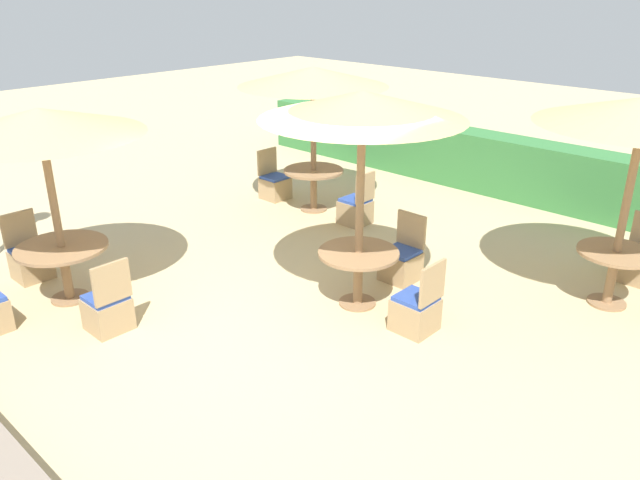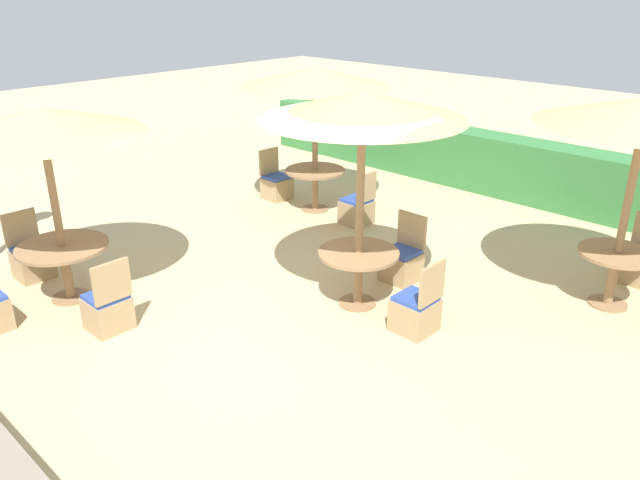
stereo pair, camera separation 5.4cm
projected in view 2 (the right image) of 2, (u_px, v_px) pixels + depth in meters
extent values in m
plane|color=#C6B284|center=(286.00, 321.00, 7.66)|extent=(40.00, 40.00, 0.00)
cube|color=#387A3D|center=(531.00, 172.00, 11.62)|extent=(13.00, 0.70, 1.11)
cylinder|color=#93704C|center=(315.00, 143.00, 10.88)|extent=(0.10, 0.10, 2.45)
cone|color=tan|center=(315.00, 76.00, 10.43)|extent=(2.56, 2.56, 0.32)
cylinder|color=#93704C|center=(315.00, 209.00, 11.35)|extent=(0.48, 0.48, 0.03)
cylinder|color=#93704C|center=(315.00, 191.00, 11.22)|extent=(0.12, 0.12, 0.71)
cylinder|color=#93704C|center=(315.00, 171.00, 11.07)|extent=(1.07, 1.07, 0.04)
cube|color=tan|center=(277.00, 188.00, 11.86)|extent=(0.46, 0.46, 0.40)
cube|color=#2D4CA8|center=(277.00, 177.00, 11.77)|extent=(0.42, 0.42, 0.05)
cube|color=tan|center=(269.00, 161.00, 11.80)|extent=(0.04, 0.46, 0.48)
cube|color=tan|center=(356.00, 212.00, 10.64)|extent=(0.46, 0.46, 0.40)
cube|color=#2D4CA8|center=(357.00, 200.00, 10.55)|extent=(0.42, 0.42, 0.05)
cube|color=tan|center=(367.00, 188.00, 10.31)|extent=(0.04, 0.46, 0.48)
cylinder|color=#93704C|center=(626.00, 211.00, 7.55)|extent=(0.10, 0.10, 2.58)
cylinder|color=#93704C|center=(607.00, 303.00, 8.05)|extent=(0.48, 0.48, 0.03)
cylinder|color=#93704C|center=(612.00, 280.00, 7.91)|extent=(0.12, 0.12, 0.70)
cylinder|color=#93704C|center=(617.00, 253.00, 7.77)|extent=(0.94, 0.94, 0.04)
cube|color=tan|center=(639.00, 269.00, 8.58)|extent=(0.46, 0.46, 0.40)
cylinder|color=#93704C|center=(360.00, 208.00, 7.56)|extent=(0.10, 0.10, 2.64)
cone|color=tan|center=(363.00, 105.00, 7.07)|extent=(2.42, 2.42, 0.32)
cylinder|color=#93704C|center=(357.00, 303.00, 8.06)|extent=(0.48, 0.48, 0.03)
cylinder|color=#93704C|center=(358.00, 280.00, 7.93)|extent=(0.12, 0.12, 0.70)
cylinder|color=#93704C|center=(359.00, 253.00, 7.79)|extent=(1.02, 1.02, 0.04)
cube|color=tan|center=(415.00, 315.00, 7.39)|extent=(0.46, 0.46, 0.40)
cube|color=#2D4CA8|center=(416.00, 298.00, 7.31)|extent=(0.42, 0.42, 0.05)
cube|color=tan|center=(432.00, 284.00, 7.07)|extent=(0.04, 0.46, 0.48)
cube|color=tan|center=(401.00, 267.00, 8.64)|extent=(0.46, 0.46, 0.40)
cube|color=#2D4CA8|center=(402.00, 252.00, 8.55)|extent=(0.42, 0.42, 0.05)
cube|color=tan|center=(412.00, 230.00, 8.59)|extent=(0.46, 0.04, 0.48)
cylinder|color=#93704C|center=(56.00, 212.00, 7.75)|extent=(0.10, 0.10, 2.42)
cone|color=tan|center=(40.00, 121.00, 7.31)|extent=(2.44, 2.44, 0.32)
cylinder|color=#93704C|center=(71.00, 297.00, 8.21)|extent=(0.48, 0.48, 0.03)
cylinder|color=#93704C|center=(67.00, 273.00, 8.08)|extent=(0.12, 0.12, 0.72)
cylinder|color=#93704C|center=(62.00, 247.00, 7.93)|extent=(1.15, 1.15, 0.04)
cube|color=tan|center=(33.00, 264.00, 8.72)|extent=(0.46, 0.46, 0.40)
cube|color=#2D4CA8|center=(30.00, 249.00, 8.63)|extent=(0.42, 0.42, 0.05)
cube|color=tan|center=(20.00, 228.00, 8.66)|extent=(0.04, 0.46, 0.48)
cube|color=tan|center=(108.00, 313.00, 7.44)|extent=(0.46, 0.46, 0.40)
cube|color=#2D4CA8|center=(105.00, 296.00, 7.35)|extent=(0.42, 0.42, 0.05)
cube|color=tan|center=(112.00, 282.00, 7.12)|extent=(0.04, 0.46, 0.48)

